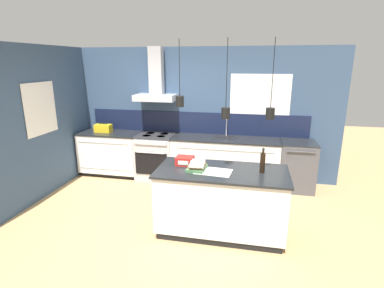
# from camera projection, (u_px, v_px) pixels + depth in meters

# --- Properties ---
(ground_plane) EXTENTS (16.00, 16.00, 0.00)m
(ground_plane) POSITION_uv_depth(u_px,v_px,m) (169.00, 222.00, 4.48)
(ground_plane) COLOR tan
(ground_plane) RESTS_ON ground
(wall_back) EXTENTS (5.60, 2.23, 2.60)m
(wall_back) POSITION_uv_depth(u_px,v_px,m) (194.00, 111.00, 6.01)
(wall_back) COLOR #354C6B
(wall_back) RESTS_ON ground_plane
(wall_left) EXTENTS (0.08, 3.80, 2.60)m
(wall_left) POSITION_uv_depth(u_px,v_px,m) (46.00, 121.00, 5.27)
(wall_left) COLOR #354C6B
(wall_left) RESTS_ON ground_plane
(counter_run_left) EXTENTS (1.25, 0.64, 0.91)m
(counter_run_left) POSITION_uv_depth(u_px,v_px,m) (111.00, 153.00, 6.30)
(counter_run_left) COLOR black
(counter_run_left) RESTS_ON ground_plane
(counter_run_sink) EXTENTS (2.06, 0.64, 1.30)m
(counter_run_sink) POSITION_uv_depth(u_px,v_px,m) (225.00, 160.00, 5.82)
(counter_run_sink) COLOR black
(counter_run_sink) RESTS_ON ground_plane
(oven_range) EXTENTS (0.75, 0.66, 0.91)m
(oven_range) POSITION_uv_depth(u_px,v_px,m) (156.00, 156.00, 6.10)
(oven_range) COLOR #B5B5BA
(oven_range) RESTS_ON ground_plane
(dishwasher) EXTENTS (0.63, 0.65, 0.91)m
(dishwasher) POSITION_uv_depth(u_px,v_px,m) (297.00, 166.00, 5.56)
(dishwasher) COLOR #4C4C51
(dishwasher) RESTS_ON ground_plane
(kitchen_island) EXTENTS (1.77, 0.86, 0.91)m
(kitchen_island) POSITION_uv_depth(u_px,v_px,m) (221.00, 201.00, 4.14)
(kitchen_island) COLOR black
(kitchen_island) RESTS_ON ground_plane
(bottle_on_island) EXTENTS (0.07, 0.07, 0.33)m
(bottle_on_island) POSITION_uv_depth(u_px,v_px,m) (263.00, 162.00, 3.91)
(bottle_on_island) COLOR black
(bottle_on_island) RESTS_ON kitchen_island
(book_stack) EXTENTS (0.26, 0.34, 0.11)m
(book_stack) POSITION_uv_depth(u_px,v_px,m) (197.00, 166.00, 4.04)
(book_stack) COLOR #4C7F4C
(book_stack) RESTS_ON kitchen_island
(red_supply_box) EXTENTS (0.24, 0.21, 0.12)m
(red_supply_box) POSITION_uv_depth(u_px,v_px,m) (185.00, 161.00, 4.23)
(red_supply_box) COLOR red
(red_supply_box) RESTS_ON kitchen_island
(paper_pile) EXTENTS (0.50, 0.35, 0.01)m
(paper_pile) POSITION_uv_depth(u_px,v_px,m) (213.00, 172.00, 3.96)
(paper_pile) COLOR silver
(paper_pile) RESTS_ON kitchen_island
(yellow_toolbox) EXTENTS (0.34, 0.18, 0.19)m
(yellow_toolbox) POSITION_uv_depth(u_px,v_px,m) (103.00, 128.00, 6.18)
(yellow_toolbox) COLOR gold
(yellow_toolbox) RESTS_ON counter_run_left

